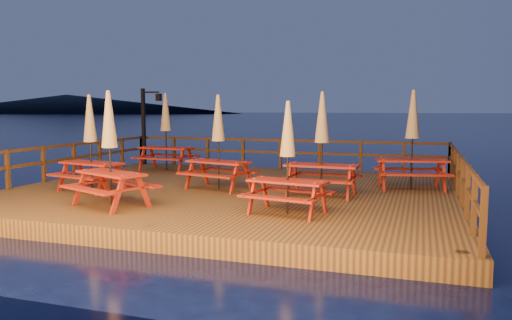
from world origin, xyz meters
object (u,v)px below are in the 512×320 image
(lamp_post, at_px, (147,119))
(picnic_table_1, at_px, (412,138))
(picnic_table_0, at_px, (288,156))
(picnic_table_2, at_px, (322,142))

(lamp_post, bearing_deg, picnic_table_1, -16.56)
(picnic_table_0, distance_m, picnic_table_2, 2.47)
(lamp_post, height_order, picnic_table_0, lamp_post)
(picnic_table_1, bearing_deg, picnic_table_2, -151.72)
(picnic_table_1, bearing_deg, lamp_post, 151.84)
(picnic_table_1, bearing_deg, picnic_table_0, -131.18)
(lamp_post, relative_size, picnic_table_0, 1.26)
(lamp_post, bearing_deg, picnic_table_2, -31.29)
(lamp_post, xyz_separation_m, picnic_table_2, (7.91, -4.81, -0.42))
(picnic_table_0, bearing_deg, lamp_post, 146.41)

